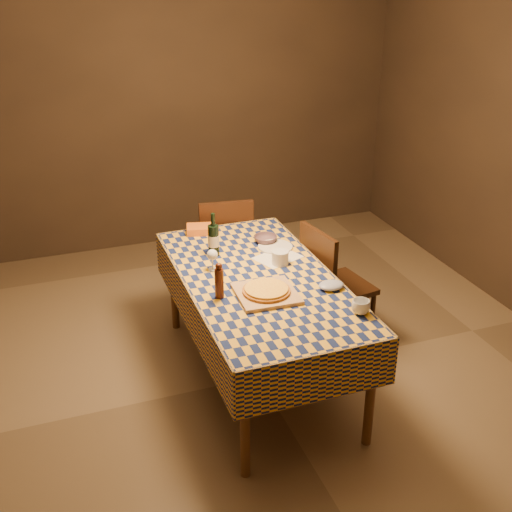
{
  "coord_description": "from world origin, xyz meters",
  "views": [
    {
      "loc": [
        -1.25,
        -3.4,
        2.64
      ],
      "look_at": [
        0.0,
        0.05,
        0.9
      ],
      "focal_mm": 45.0,
      "sensor_mm": 36.0,
      "label": 1
    }
  ],
  "objects_px": {
    "cutting_board": "(266,294)",
    "chair_right": "(330,281)",
    "white_plate": "(275,247)",
    "chair_far": "(225,245)",
    "wine_bottle": "(214,240)",
    "pizza": "(266,290)",
    "dining_table": "(259,288)",
    "bowl": "(265,239)"
  },
  "relations": [
    {
      "from": "chair_right",
      "to": "cutting_board",
      "type": "bearing_deg",
      "value": -144.88
    },
    {
      "from": "bowl",
      "to": "pizza",
      "type": "bearing_deg",
      "value": -110.2
    },
    {
      "from": "dining_table",
      "to": "chair_right",
      "type": "distance_m",
      "value": 0.69
    },
    {
      "from": "dining_table",
      "to": "wine_bottle",
      "type": "distance_m",
      "value": 0.49
    },
    {
      "from": "pizza",
      "to": "white_plate",
      "type": "xyz_separation_m",
      "value": [
        0.3,
        0.62,
        -0.03
      ]
    },
    {
      "from": "white_plate",
      "to": "chair_right",
      "type": "height_order",
      "value": "chair_right"
    },
    {
      "from": "wine_bottle",
      "to": "chair_right",
      "type": "distance_m",
      "value": 0.9
    },
    {
      "from": "dining_table",
      "to": "wine_bottle",
      "type": "bearing_deg",
      "value": 112.23
    },
    {
      "from": "dining_table",
      "to": "chair_right",
      "type": "relative_size",
      "value": 1.98
    },
    {
      "from": "wine_bottle",
      "to": "pizza",
      "type": "bearing_deg",
      "value": -78.27
    },
    {
      "from": "chair_right",
      "to": "white_plate",
      "type": "bearing_deg",
      "value": 156.91
    },
    {
      "from": "cutting_board",
      "to": "bowl",
      "type": "bearing_deg",
      "value": 69.8
    },
    {
      "from": "pizza",
      "to": "white_plate",
      "type": "height_order",
      "value": "pizza"
    },
    {
      "from": "cutting_board",
      "to": "bowl",
      "type": "relative_size",
      "value": 2.18
    },
    {
      "from": "wine_bottle",
      "to": "white_plate",
      "type": "relative_size",
      "value": 1.26
    },
    {
      "from": "white_plate",
      "to": "chair_far",
      "type": "relative_size",
      "value": 0.26
    },
    {
      "from": "pizza",
      "to": "chair_far",
      "type": "height_order",
      "value": "chair_far"
    },
    {
      "from": "bowl",
      "to": "cutting_board",
      "type": "bearing_deg",
      "value": -110.2
    },
    {
      "from": "cutting_board",
      "to": "chair_far",
      "type": "bearing_deg",
      "value": 83.94
    },
    {
      "from": "wine_bottle",
      "to": "cutting_board",
      "type": "bearing_deg",
      "value": -78.27
    },
    {
      "from": "chair_far",
      "to": "chair_right",
      "type": "relative_size",
      "value": 1.0
    },
    {
      "from": "bowl",
      "to": "wine_bottle",
      "type": "height_order",
      "value": "wine_bottle"
    },
    {
      "from": "cutting_board",
      "to": "chair_right",
      "type": "relative_size",
      "value": 0.38
    },
    {
      "from": "chair_far",
      "to": "chair_right",
      "type": "bearing_deg",
      "value": -58.12
    },
    {
      "from": "dining_table",
      "to": "bowl",
      "type": "distance_m",
      "value": 0.56
    },
    {
      "from": "pizza",
      "to": "chair_far",
      "type": "xyz_separation_m",
      "value": [
        0.14,
        1.31,
        -0.28
      ]
    },
    {
      "from": "chair_right",
      "to": "dining_table",
      "type": "bearing_deg",
      "value": -159.6
    },
    {
      "from": "white_plate",
      "to": "bowl",
      "type": "bearing_deg",
      "value": 107.47
    },
    {
      "from": "pizza",
      "to": "cutting_board",
      "type": "bearing_deg",
      "value": -90.0
    },
    {
      "from": "cutting_board",
      "to": "chair_right",
      "type": "distance_m",
      "value": 0.85
    },
    {
      "from": "pizza",
      "to": "bowl",
      "type": "relative_size",
      "value": 2.35
    },
    {
      "from": "cutting_board",
      "to": "bowl",
      "type": "xyz_separation_m",
      "value": [
        0.27,
        0.73,
        0.01
      ]
    },
    {
      "from": "cutting_board",
      "to": "white_plate",
      "type": "relative_size",
      "value": 1.48
    },
    {
      "from": "chair_far",
      "to": "chair_right",
      "type": "height_order",
      "value": "same"
    },
    {
      "from": "dining_table",
      "to": "cutting_board",
      "type": "distance_m",
      "value": 0.25
    },
    {
      "from": "pizza",
      "to": "wine_bottle",
      "type": "height_order",
      "value": "wine_bottle"
    },
    {
      "from": "dining_table",
      "to": "pizza",
      "type": "distance_m",
      "value": 0.26
    },
    {
      "from": "dining_table",
      "to": "white_plate",
      "type": "height_order",
      "value": "white_plate"
    },
    {
      "from": "dining_table",
      "to": "chair_far",
      "type": "distance_m",
      "value": 1.1
    },
    {
      "from": "chair_far",
      "to": "chair_right",
      "type": "xyz_separation_m",
      "value": [
        0.52,
        -0.84,
        0.0
      ]
    },
    {
      "from": "white_plate",
      "to": "dining_table",
      "type": "bearing_deg",
      "value": -124.38
    },
    {
      "from": "cutting_board",
      "to": "pizza",
      "type": "height_order",
      "value": "pizza"
    }
  ]
}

